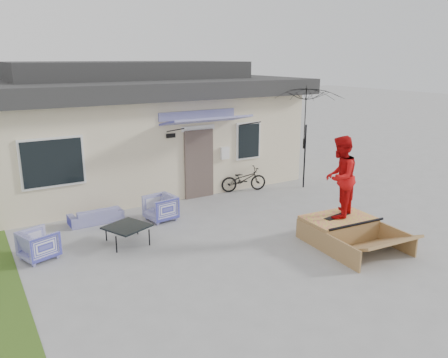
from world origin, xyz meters
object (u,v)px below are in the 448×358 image
loveseat (96,213)px  coffee_table (127,234)px  armchair_right (160,207)px  skate_ramp (338,228)px  bicycle (244,177)px  patio_umbrella (306,135)px  skater (340,176)px  skateboard (337,216)px  armchair_left (39,243)px

loveseat → coffee_table: (0.26, -1.73, -0.05)m
armchair_right → skate_ramp: bearing=35.0°
armchair_right → bicycle: bearing=100.2°
loveseat → skate_ramp: loveseat is taller
patio_umbrella → skater: skater is taller
patio_umbrella → skateboard: 4.49m
skater → patio_umbrella: bearing=-149.9°
skateboard → loveseat: bearing=132.0°
loveseat → skateboard: (4.66, -3.99, 0.29)m
loveseat → skate_ramp: 6.17m
patio_umbrella → armchair_right: bearing=-175.2°
coffee_table → patio_umbrella: (6.58, 1.47, 1.54)m
coffee_table → skater: skater is taller
armchair_right → bicycle: (3.36, 1.11, 0.11)m
patio_umbrella → skate_ramp: (-2.18, -3.79, -1.48)m
armchair_left → bicycle: bearing=-92.1°
armchair_right → bicycle: 3.55m
loveseat → bicycle: (4.90, 0.41, 0.21)m
coffee_table → armchair_right: bearing=38.9°
patio_umbrella → skate_ramp: 4.62m
loveseat → patio_umbrella: 7.00m
armchair_right → bicycle: bicycle is taller
armchair_right → patio_umbrella: 5.50m
skater → bicycle: bearing=-122.7°
coffee_table → skater: size_ratio=0.45×
loveseat → patio_umbrella: size_ratio=0.54×
coffee_table → skateboard: bearing=-27.2°
skateboard → skater: 0.98m
loveseat → bicycle: size_ratio=0.92×
armchair_left → patio_umbrella: (8.48, 1.31, 1.40)m
skate_ramp → skater: skater is taller
bicycle → skateboard: size_ratio=1.93×
skateboard → skater: size_ratio=0.40×
patio_umbrella → skateboard: patio_umbrella is taller
armchair_left → armchair_right: size_ratio=0.95×
bicycle → loveseat: bearing=109.6°
bicycle → armchair_right: bearing=123.1°
skateboard → coffee_table: bearing=145.4°
loveseat → skater: bearing=138.4°
skater → armchair_left: bearing=-50.7°
bicycle → skater: skater is taller
armchair_left → skate_ramp: armchair_left is taller
armchair_right → coffee_table: bearing=-59.3°
coffee_table → bicycle: 5.11m
loveseat → armchair_left: 2.27m
armchair_left → skater: size_ratio=0.37×
loveseat → armchair_left: bearing=42.5°
armchair_left → skateboard: armchair_left is taller
skateboard → skate_ramp: bearing=-101.2°
loveseat → armchair_right: 1.69m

